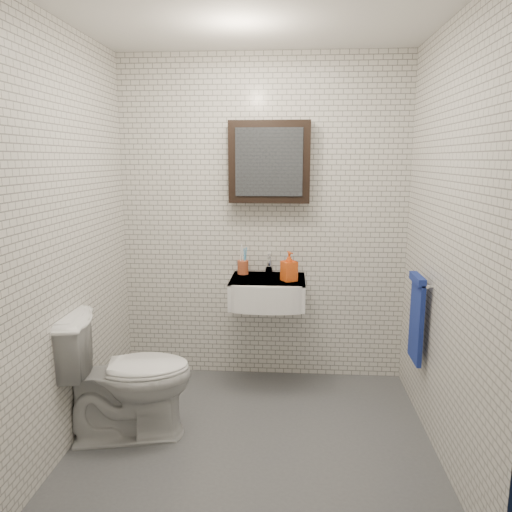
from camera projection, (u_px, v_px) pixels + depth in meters
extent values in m
cube|color=#4A4D52|center=(253.00, 439.00, 3.12)|extent=(2.20, 2.00, 0.01)
cube|color=silver|center=(263.00, 221.00, 3.86)|extent=(2.20, 0.02, 2.50)
cube|color=silver|center=(232.00, 285.00, 1.90)|extent=(2.20, 0.02, 2.50)
cube|color=silver|center=(68.00, 240.00, 2.96)|extent=(0.02, 2.00, 2.50)
cube|color=silver|center=(448.00, 245.00, 2.80)|extent=(0.02, 2.00, 2.50)
cube|color=white|center=(253.00, 10.00, 2.64)|extent=(2.20, 2.00, 0.02)
cube|color=white|center=(268.00, 291.00, 3.73)|extent=(0.55, 0.45, 0.20)
cylinder|color=silver|center=(268.00, 279.00, 3.73)|extent=(0.31, 0.31, 0.02)
cylinder|color=silver|center=(268.00, 278.00, 3.73)|extent=(0.04, 0.04, 0.01)
cube|color=white|center=(268.00, 279.00, 3.71)|extent=(0.55, 0.45, 0.01)
cylinder|color=silver|center=(269.00, 270.00, 3.87)|extent=(0.06, 0.06, 0.06)
cylinder|color=silver|center=(269.00, 262.00, 3.85)|extent=(0.03, 0.03, 0.08)
cylinder|color=silver|center=(269.00, 260.00, 3.79)|extent=(0.02, 0.12, 0.02)
cube|color=silver|center=(269.00, 254.00, 3.87)|extent=(0.02, 0.09, 0.01)
cube|color=black|center=(269.00, 162.00, 3.70)|extent=(0.60, 0.14, 0.60)
cube|color=#3F444C|center=(269.00, 162.00, 3.62)|extent=(0.49, 0.01, 0.49)
cylinder|color=silver|center=(421.00, 281.00, 3.20)|extent=(0.02, 0.30, 0.02)
cylinder|color=silver|center=(420.00, 277.00, 3.33)|extent=(0.04, 0.02, 0.02)
cylinder|color=silver|center=(430.00, 287.00, 3.07)|extent=(0.04, 0.02, 0.02)
cube|color=navy|center=(417.00, 322.00, 3.25)|extent=(0.03, 0.26, 0.54)
cube|color=navy|center=(418.00, 279.00, 3.20)|extent=(0.05, 0.26, 0.05)
cylinder|color=#A54829|center=(243.00, 267.00, 3.84)|extent=(0.10, 0.10, 0.11)
cylinder|color=white|center=(241.00, 259.00, 3.82)|extent=(0.02, 0.03, 0.20)
cylinder|color=#439BD8|center=(244.00, 260.00, 3.82)|extent=(0.02, 0.02, 0.18)
cylinder|color=white|center=(242.00, 257.00, 3.84)|extent=(0.02, 0.04, 0.21)
cylinder|color=#439BD8|center=(246.00, 259.00, 3.84)|extent=(0.03, 0.04, 0.19)
imported|color=#F9551A|center=(289.00, 266.00, 3.62)|extent=(0.13, 0.13, 0.22)
imported|color=white|center=(126.00, 375.00, 3.09)|extent=(0.88, 0.61, 0.81)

